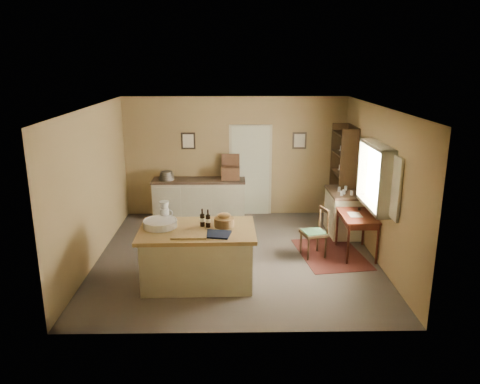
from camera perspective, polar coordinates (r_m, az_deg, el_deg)
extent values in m
plane|color=brown|center=(8.64, -0.45, -7.82)|extent=(5.00, 5.00, 0.00)
cube|color=olive|center=(10.63, -0.60, 4.32)|extent=(5.00, 0.10, 2.70)
cube|color=olive|center=(5.82, -0.22, -5.45)|extent=(5.00, 0.10, 2.70)
cube|color=olive|center=(8.55, -17.47, 0.75)|extent=(0.10, 5.00, 2.70)
cube|color=olive|center=(8.59, 16.45, 0.91)|extent=(0.10, 5.00, 2.70)
plane|color=silver|center=(7.96, -0.49, 10.30)|extent=(5.00, 5.00, 0.00)
cube|color=beige|center=(10.68, 1.28, 2.74)|extent=(0.97, 0.06, 2.11)
cube|color=black|center=(10.59, -6.33, 6.21)|extent=(0.32, 0.02, 0.38)
cube|color=beige|center=(10.58, -6.34, 6.20)|extent=(0.24, 0.01, 0.30)
cube|color=black|center=(10.66, 7.26, 6.24)|extent=(0.32, 0.02, 0.38)
cube|color=beige|center=(10.65, 7.27, 6.23)|extent=(0.24, 0.01, 0.30)
cube|color=#B8B593|center=(8.46, 15.86, -1.60)|extent=(0.25, 1.32, 0.06)
cube|color=#B8B593|center=(8.22, 16.41, 5.47)|extent=(0.25, 1.32, 0.06)
cube|color=white|center=(8.36, 16.91, 1.88)|extent=(0.01, 1.20, 1.00)
cube|color=#B8B593|center=(7.60, 18.50, 0.39)|extent=(0.04, 0.35, 1.00)
cube|color=#B8B593|center=(9.11, 15.17, 3.12)|extent=(0.04, 0.35, 1.00)
cube|color=#B8B593|center=(7.57, -5.15, -7.93)|extent=(1.71, 1.09, 0.85)
cube|color=#9D7641|center=(7.39, -5.24, -4.70)|extent=(1.84, 1.21, 0.06)
cylinder|color=white|center=(7.51, -9.70, -3.85)|extent=(0.53, 0.53, 0.11)
cube|color=#9D7641|center=(7.11, -6.21, -5.19)|extent=(0.53, 0.38, 0.03)
cube|color=black|center=(7.11, -2.94, -5.15)|extent=(0.48, 0.41, 0.02)
cylinder|color=brown|center=(7.44, -1.95, -3.70)|extent=(0.32, 0.32, 0.14)
cylinder|color=black|center=(7.44, -4.62, -3.13)|extent=(0.07, 0.07, 0.29)
cylinder|color=black|center=(7.39, -3.92, -3.23)|extent=(0.07, 0.07, 0.29)
cube|color=#B8B593|center=(10.59, -4.99, -0.95)|extent=(2.03, 0.56, 0.85)
cube|color=#332319|center=(10.47, -5.05, 1.41)|extent=(2.07, 0.59, 0.05)
cube|color=#492B19|center=(10.41, -1.16, 2.31)|extent=(0.41, 0.30, 0.28)
cylinder|color=#59544F|center=(10.52, -8.93, 1.99)|extent=(0.35, 0.35, 0.18)
cube|color=#4B1B12|center=(8.89, 11.00, -7.41)|extent=(1.30, 1.73, 0.01)
cube|color=#3A140C|center=(8.73, 14.15, -2.80)|extent=(0.59, 0.97, 0.03)
cube|color=#3A140C|center=(8.75, 14.12, -3.23)|extent=(0.53, 0.91, 0.10)
cube|color=silver|center=(8.71, 13.84, -2.69)|extent=(0.22, 0.30, 0.01)
cylinder|color=black|center=(8.99, 14.34, -2.01)|extent=(0.05, 0.05, 0.05)
cylinder|color=#3A140C|center=(8.40, 13.04, -6.31)|extent=(0.04, 0.04, 0.72)
cylinder|color=#3A140C|center=(8.53, 16.40, -6.20)|extent=(0.04, 0.04, 0.72)
cylinder|color=#3A140C|center=(9.20, 11.74, -4.26)|extent=(0.04, 0.04, 0.72)
cylinder|color=#3A140C|center=(9.33, 14.82, -4.18)|extent=(0.04, 0.04, 0.72)
cube|color=#B8B593|center=(9.84, 12.40, -2.57)|extent=(0.56, 1.02, 0.85)
cube|color=#332319|center=(9.72, 12.55, -0.05)|extent=(0.59, 1.06, 0.05)
cylinder|color=silver|center=(9.55, 12.61, 0.11)|extent=(0.24, 0.24, 0.09)
cube|color=#312011|center=(9.84, 13.03, 1.31)|extent=(0.36, 0.04, 2.14)
cube|color=#312011|center=(10.72, 11.87, 2.54)|extent=(0.36, 0.04, 2.14)
cube|color=#312011|center=(10.32, 13.36, 1.95)|extent=(0.02, 0.96, 2.14)
cube|color=#312011|center=(10.56, 12.10, -3.42)|extent=(0.36, 0.92, 0.03)
cube|color=#312011|center=(10.40, 12.27, -0.63)|extent=(0.36, 0.92, 0.03)
cube|color=#312011|center=(10.27, 12.44, 2.24)|extent=(0.36, 0.92, 0.03)
cube|color=#312011|center=(10.18, 12.58, 4.59)|extent=(0.36, 0.92, 0.03)
cube|color=#312011|center=(10.11, 12.73, 6.97)|extent=(0.36, 0.92, 0.03)
cylinder|color=white|center=(10.25, 12.46, 2.57)|extent=(0.12, 0.12, 0.11)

